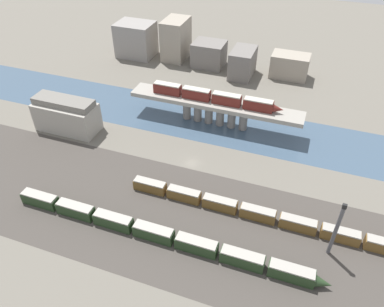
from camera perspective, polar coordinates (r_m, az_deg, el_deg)
The scene contains 14 objects.
ground_plane at distance 121.31m, azimuth -0.05°, elevation -1.45°, with size 400.00×400.00×0.00m, color #666056.
railbed_yard at distance 105.31m, azimuth -4.56°, elevation -9.34°, with size 280.00×42.00×0.01m, color #423D38.
river_water at distance 140.15m, azimuth 3.39°, elevation 4.64°, with size 320.00×25.99×0.01m, color #3D5166.
bridge at distance 136.42m, azimuth 3.50°, elevation 7.07°, with size 63.30×8.53×9.18m.
train_on_bridge at distance 134.35m, azimuth 3.50°, elevation 8.59°, with size 47.69×3.11×3.92m.
train_yard_near at distance 98.64m, azimuth -5.09°, elevation -12.14°, with size 84.99×3.19×3.70m.
train_yard_mid at distance 104.56m, azimuth 10.70°, elevation -9.16°, with size 77.73×2.91×3.45m.
warehouse_building at distance 140.86m, azimuth -18.57°, elevation 5.58°, with size 22.33×10.03×12.46m.
signal_tower at distance 96.62m, azimuth 21.08°, elevation -10.84°, with size 1.00×0.92×17.20m.
city_block_far_left at distance 192.66m, azimuth -8.54°, elevation 16.80°, with size 17.61×13.74×16.10m, color gray.
city_block_left at distance 187.51m, azimuth -2.47°, elevation 17.01°, with size 10.54×15.51×18.87m, color gray.
city_block_center at distance 181.11m, azimuth 2.60°, elevation 14.90°, with size 14.54×12.18×11.24m, color slate.
city_block_right at distance 172.50m, azimuth 7.71°, elevation 13.51°, with size 9.75×15.60×12.13m, color slate.
city_block_far_right at distance 175.91m, azimuth 14.65°, elevation 12.81°, with size 16.26×10.04×10.39m, color gray.
Camera 1 is at (31.72, -87.55, 77.76)m, focal length 35.00 mm.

